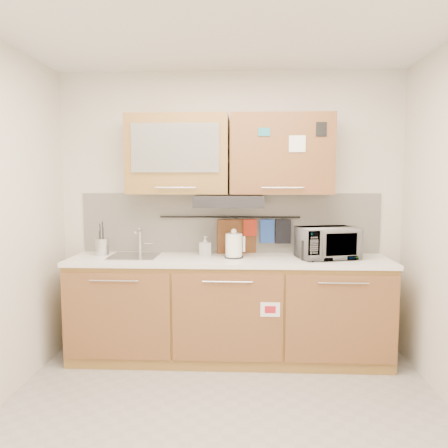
{
  "coord_description": "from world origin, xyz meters",
  "views": [
    {
      "loc": [
        0.13,
        -2.61,
        1.61
      ],
      "look_at": [
        -0.04,
        1.05,
        1.23
      ],
      "focal_mm": 35.0,
      "sensor_mm": 36.0,
      "label": 1
    }
  ],
  "objects": [
    {
      "name": "soap_bottle",
      "position": [
        -0.22,
        1.3,
        1.01
      ],
      "size": [
        0.11,
        0.11,
        0.18
      ],
      "primitive_type": "imported",
      "rotation": [
        0.0,
        0.0,
        0.67
      ],
      "color": "#999999",
      "rests_on": "countertop"
    },
    {
      "name": "wall_back",
      "position": [
        0.0,
        1.5,
        1.3
      ],
      "size": [
        3.2,
        0.0,
        3.2
      ],
      "primitive_type": "plane",
      "rotation": [
        1.57,
        0.0,
        0.0
      ],
      "color": "silver",
      "rests_on": "ground"
    },
    {
      "name": "utensil_rail",
      "position": [
        0.0,
        1.45,
        1.26
      ],
      "size": [
        1.3,
        0.02,
        0.02
      ],
      "primitive_type": "cylinder",
      "rotation": [
        0.0,
        1.57,
        0.0
      ],
      "color": "black",
      "rests_on": "backsplash"
    },
    {
      "name": "floor",
      "position": [
        0.0,
        0.0,
        0.0
      ],
      "size": [
        3.2,
        3.2,
        0.0
      ],
      "primitive_type": "plane",
      "color": "#9E9993",
      "rests_on": "ground"
    },
    {
      "name": "dark_pouch",
      "position": [
        0.5,
        1.44,
        1.13
      ],
      "size": [
        0.14,
        0.05,
        0.22
      ],
      "primitive_type": "cube",
      "rotation": [
        0.0,
        0.0,
        0.05
      ],
      "color": "black",
      "rests_on": "utensil_rail"
    },
    {
      "name": "upper_cabinets",
      "position": [
        -0.0,
        1.32,
        1.83
      ],
      "size": [
        1.82,
        0.37,
        0.7
      ],
      "color": "olive",
      "rests_on": "wall_back"
    },
    {
      "name": "base_cabinet",
      "position": [
        0.0,
        1.19,
        0.41
      ],
      "size": [
        2.8,
        0.64,
        0.88
      ],
      "color": "olive",
      "rests_on": "floor"
    },
    {
      "name": "cutting_board",
      "position": [
        0.07,
        1.44,
        1.01
      ],
      "size": [
        0.37,
        0.11,
        0.46
      ],
      "primitive_type": "cube",
      "rotation": [
        0.0,
        0.0,
        0.22
      ],
      "color": "brown",
      "rests_on": "utensil_rail"
    },
    {
      "name": "range_hood",
      "position": [
        0.0,
        1.25,
        1.42
      ],
      "size": [
        0.6,
        0.46,
        0.1
      ],
      "primitive_type": "cube",
      "color": "black",
      "rests_on": "upper_cabinets"
    },
    {
      "name": "utensil_crock",
      "position": [
        -1.16,
        1.27,
        1.0
      ],
      "size": [
        0.16,
        0.16,
        0.31
      ],
      "rotation": [
        0.0,
        0.0,
        0.36
      ],
      "color": "silver",
      "rests_on": "countertop"
    },
    {
      "name": "backsplash",
      "position": [
        0.0,
        1.49,
        1.2
      ],
      "size": [
        2.8,
        0.02,
        0.56
      ],
      "primitive_type": "cube",
      "color": "silver",
      "rests_on": "countertop"
    },
    {
      "name": "sink",
      "position": [
        -0.85,
        1.21,
        0.92
      ],
      "size": [
        0.42,
        0.4,
        0.26
      ],
      "color": "silver",
      "rests_on": "countertop"
    },
    {
      "name": "ceiling",
      "position": [
        0.0,
        0.0,
        2.6
      ],
      "size": [
        3.2,
        3.2,
        0.0
      ],
      "primitive_type": "plane",
      "rotation": [
        3.14,
        0.0,
        0.0
      ],
      "color": "white",
      "rests_on": "wall_back"
    },
    {
      "name": "toaster",
      "position": [
        0.74,
        1.13,
        1.01
      ],
      "size": [
        0.24,
        0.17,
        0.17
      ],
      "rotation": [
        0.0,
        0.0,
        -0.18
      ],
      "color": "black",
      "rests_on": "countertop"
    },
    {
      "name": "microwave",
      "position": [
        0.86,
        1.2,
        1.06
      ],
      "size": [
        0.57,
        0.46,
        0.27
      ],
      "primitive_type": "imported",
      "rotation": [
        0.0,
        0.0,
        0.27
      ],
      "color": "#999999",
      "rests_on": "countertop"
    },
    {
      "name": "kettle",
      "position": [
        0.05,
        1.19,
        1.02
      ],
      "size": [
        0.2,
        0.19,
        0.26
      ],
      "rotation": [
        0.0,
        0.0,
        0.43
      ],
      "color": "white",
      "rests_on": "countertop"
    },
    {
      "name": "pot_holder",
      "position": [
        0.19,
        1.44,
        1.16
      ],
      "size": [
        0.13,
        0.04,
        0.15
      ],
      "primitive_type": "cube",
      "rotation": [
        0.0,
        0.0,
        0.18
      ],
      "color": "#B52A18",
      "rests_on": "utensil_rail"
    },
    {
      "name": "countertop",
      "position": [
        0.0,
        1.19,
        0.9
      ],
      "size": [
        2.82,
        0.62,
        0.04
      ],
      "primitive_type": "cube",
      "color": "white",
      "rests_on": "base_cabinet"
    },
    {
      "name": "oven_mitt",
      "position": [
        0.35,
        1.44,
        1.13
      ],
      "size": [
        0.13,
        0.05,
        0.22
      ],
      "primitive_type": "cube",
      "rotation": [
        0.0,
        0.0,
        0.16
      ],
      "color": "#22439C",
      "rests_on": "utensil_rail"
    }
  ]
}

